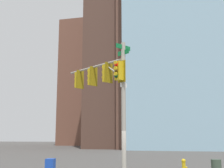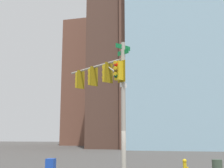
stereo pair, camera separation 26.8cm
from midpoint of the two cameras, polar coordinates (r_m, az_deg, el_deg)
signal_pole_assembly at (r=16.50m, az=-0.69°, el=-0.20°), size 4.43×3.36×7.21m
fire_hydrant at (r=19.24m, az=14.29°, el=-15.01°), size 0.34×0.26×0.87m
litter_bin at (r=18.15m, az=20.10°, el=-15.03°), size 0.56×0.56×0.95m
building_brick_nearside at (r=61.17m, az=9.14°, el=6.85°), size 25.51×16.38×39.78m
building_brick_midblock at (r=59.66m, az=11.49°, el=5.61°), size 17.32×16.23×36.27m
building_brick_farside at (r=81.28m, az=-1.30°, el=-0.21°), size 17.46×19.03×32.25m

